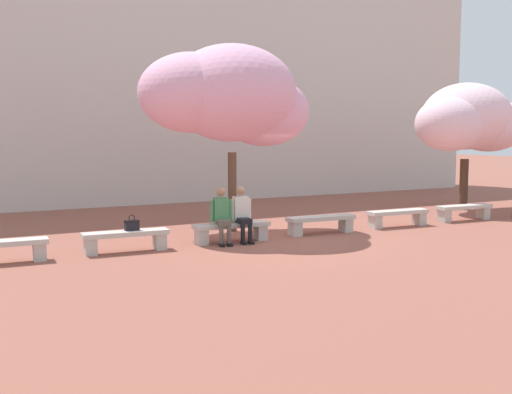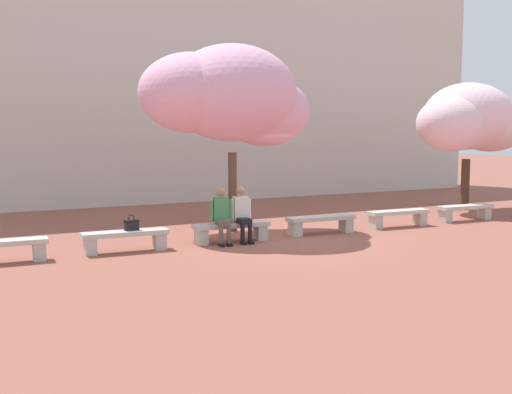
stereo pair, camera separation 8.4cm
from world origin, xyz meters
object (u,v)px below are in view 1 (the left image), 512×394
(stone_bench_east_end, at_px, (398,216))
(stone_bench_center, at_px, (232,229))
(stone_bench_near_west, at_px, (126,238))
(cherry_tree_secondary, at_px, (469,121))
(stone_bench_far_east, at_px, (464,210))
(cherry_tree_main, at_px, (227,97))
(person_seated_left, at_px, (222,213))
(stone_bench_near_east, at_px, (321,222))
(handbag, at_px, (132,224))
(person_seated_right, at_px, (242,212))

(stone_bench_east_end, bearing_deg, stone_bench_center, 180.00)
(stone_bench_near_west, bearing_deg, cherry_tree_secondary, 8.46)
(stone_bench_far_east, relative_size, cherry_tree_main, 0.39)
(stone_bench_near_west, relative_size, person_seated_left, 1.43)
(stone_bench_far_east, height_order, person_seated_left, person_seated_left)
(person_seated_left, xyz_separation_m, cherry_tree_secondary, (9.75, 1.83, 2.23))
(stone_bench_near_east, height_order, stone_bench_far_east, same)
(stone_bench_near_west, bearing_deg, stone_bench_east_end, -0.00)
(stone_bench_east_end, height_order, handbag, handbag)
(stone_bench_near_east, relative_size, person_seated_left, 1.43)
(stone_bench_near_east, distance_m, handbag, 4.85)
(handbag, relative_size, cherry_tree_main, 0.07)
(stone_bench_near_west, distance_m, cherry_tree_main, 4.65)
(person_seated_right, relative_size, cherry_tree_secondary, 0.31)
(person_seated_right, bearing_deg, stone_bench_far_east, 0.42)
(stone_bench_near_east, xyz_separation_m, handbag, (-4.84, 0.02, 0.28))
(stone_bench_east_end, bearing_deg, stone_bench_near_west, 180.00)
(stone_bench_near_west, xyz_separation_m, cherry_tree_main, (3.09, 1.50, 3.13))
(stone_bench_near_west, height_order, person_seated_left, person_seated_left)
(stone_bench_near_west, height_order, person_seated_right, person_seated_right)
(stone_bench_east_end, relative_size, handbag, 5.43)
(stone_bench_east_end, height_order, stone_bench_far_east, same)
(stone_bench_far_east, xyz_separation_m, handbag, (-9.83, 0.02, 0.28))
(cherry_tree_main, bearing_deg, person_seated_left, -119.04)
(stone_bench_east_end, distance_m, handbag, 7.34)
(stone_bench_center, relative_size, stone_bench_east_end, 1.00)
(person_seated_left, distance_m, handbag, 2.09)
(stone_bench_near_west, bearing_deg, stone_bench_near_east, -0.00)
(stone_bench_center, distance_m, stone_bench_east_end, 4.99)
(person_seated_right, distance_m, handbag, 2.60)
(stone_bench_near_west, height_order, handbag, handbag)
(person_seated_left, xyz_separation_m, handbag, (-2.08, 0.08, -0.12))
(stone_bench_east_end, xyz_separation_m, cherry_tree_secondary, (4.50, 1.78, 2.63))
(stone_bench_near_west, relative_size, stone_bench_far_east, 1.00)
(stone_bench_far_east, bearing_deg, stone_bench_center, 180.00)
(person_seated_right, xyz_separation_m, handbag, (-2.59, 0.08, -0.12))
(stone_bench_near_west, xyz_separation_m, cherry_tree_secondary, (11.98, 1.78, 2.63))
(stone_bench_near_east, bearing_deg, stone_bench_far_east, 0.00)
(stone_bench_near_east, relative_size, cherry_tree_main, 0.39)
(person_seated_left, xyz_separation_m, cherry_tree_main, (0.86, 1.55, 2.74))
(stone_bench_east_end, xyz_separation_m, cherry_tree_main, (-4.39, 1.50, 3.13))
(stone_bench_near_west, relative_size, stone_bench_center, 1.00)
(person_seated_right, bearing_deg, stone_bench_near_east, 1.35)
(stone_bench_far_east, bearing_deg, person_seated_right, -179.58)
(stone_bench_east_end, height_order, cherry_tree_secondary, cherry_tree_secondary)
(stone_bench_center, bearing_deg, handbag, 179.40)
(stone_bench_near_east, relative_size, cherry_tree_secondary, 0.44)
(person_seated_right, bearing_deg, cherry_tree_secondary, 11.23)
(handbag, height_order, cherry_tree_main, cherry_tree_main)
(handbag, bearing_deg, stone_bench_center, -0.60)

